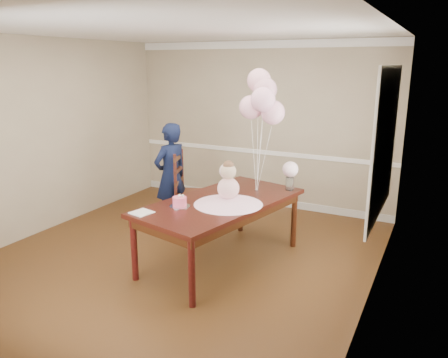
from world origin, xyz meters
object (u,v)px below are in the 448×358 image
dining_table_top (221,202)px  woman (171,176)px  birthday_cake (180,201)px  dining_chair_seat (194,194)px

dining_table_top → woman: bearing=161.0°
birthday_cake → dining_chair_seat: 1.45m
birthday_cake → dining_chair_seat: bearing=114.4°
dining_table_top → birthday_cake: birthday_cake is taller
dining_table_top → woman: 1.40m
birthday_cake → dining_chair_seat: birthday_cake is taller
dining_table_top → birthday_cake: (-0.31, -0.41, 0.09)m
birthday_cake → woman: 1.46m
dining_table_top → birthday_cake: bearing=-114.0°
dining_table_top → dining_chair_seat: size_ratio=4.29×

